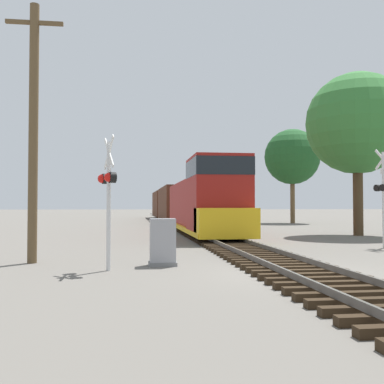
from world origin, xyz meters
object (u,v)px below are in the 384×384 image
Objects in this scene: freight_train at (177,204)px; crossing_signal_near at (108,187)px; relay_cabinet at (163,242)px; utility_pole at (33,129)px; tree_far_right at (357,124)px; tree_mid_background at (292,157)px; crossing_signal_far at (384,190)px.

freight_train is 13.12× the size of crossing_signal_near.
relay_cabinet is 5.54m from utility_pole.
tree_far_right reaches higher than relay_cabinet.
tree_mid_background reaches higher than crossing_signal_near.
tree_far_right reaches higher than tree_mid_background.
relay_cabinet is 0.15× the size of tree_mid_background.
relay_cabinet is 0.14× the size of tree_far_right.
freight_train reaches higher than crossing_signal_near.
tree_mid_background reaches higher than freight_train.
freight_train is at bearing 75.57° from utility_pole.
freight_train is 13.13m from tree_mid_background.
freight_train is 30.21m from utility_pole.
utility_pole is at bearing -147.65° from crossing_signal_near.
crossing_signal_far is 0.52× the size of utility_pole.
crossing_signal_far is at bearing -110.41° from tree_far_right.
crossing_signal_far is 3.02× the size of relay_cabinet.
tree_mid_background is (2.85, 19.03, 0.05)m from tree_far_right.
relay_cabinet is at bearing -96.46° from freight_train.
crossing_signal_far reaches higher than crossing_signal_near.
tree_far_right reaches higher than utility_pole.
utility_pole is at bearing 164.33° from relay_cabinet.
utility_pole is (-13.95, -3.30, 1.80)m from crossing_signal_far.
tree_mid_background is at bearing 63.42° from relay_cabinet.
freight_train is at bearing -176.23° from tree_mid_background.
utility_pole reaches higher than relay_cabinet.
crossing_signal_far is 0.43× the size of tree_far_right.
crossing_signal_far is at bearing 24.22° from relay_cabinet.
crossing_signal_near is 2.45m from relay_cabinet.
crossing_signal_far is 0.44× the size of tree_mid_background.
relay_cabinet is at bearing 100.03° from crossing_signal_far.
relay_cabinet is (-9.88, -4.45, -1.78)m from crossing_signal_far.
tree_far_right is (12.72, 12.08, 6.14)m from relay_cabinet.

